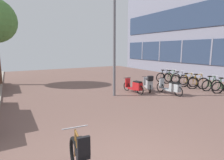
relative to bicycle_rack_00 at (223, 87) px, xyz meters
The scene contains 12 objects.
ground 7.60m from the bicycle_rack_00, 156.42° to the right, with size 21.00×40.00×0.13m.
bicycle_rack_00 is the anchor object (origin of this frame).
bicycle_rack_01 0.72m from the bicycle_rack_00, 85.74° to the left, with size 1.25×0.54×0.96m.
bicycle_rack_02 1.45m from the bicycle_rack_00, 97.54° to the left, with size 1.23×0.77×1.01m.
bicycle_rack_03 2.16m from the bicycle_rack_00, 94.26° to the left, with size 1.28×0.63×0.98m.
bicycle_rack_04 2.87m from the bicycle_rack_00, 93.24° to the left, with size 1.34×0.51×1.01m.
bicycle_rack_05 3.58m from the bicycle_rack_00, 92.43° to the left, with size 1.43×0.49×1.03m.
bicycle_rack_06 4.30m from the bicycle_rack_00, 91.16° to the left, with size 1.35×0.52×0.98m.
scooter_near 4.06m from the bicycle_rack_00, 142.90° to the left, with size 1.04×1.57×0.99m.
scooter_mid 4.88m from the bicycle_rack_00, 148.94° to the left, with size 0.52×1.70×0.81m.
scooter_far 2.94m from the bicycle_rack_00, 154.49° to the left, with size 0.52×1.83×0.82m.
lamp_post 6.90m from the bicycle_rack_00, 154.95° to the left, with size 0.20×0.52×6.67m.
Camera 1 is at (-1.85, -2.55, 2.45)m, focal length 29.49 mm.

